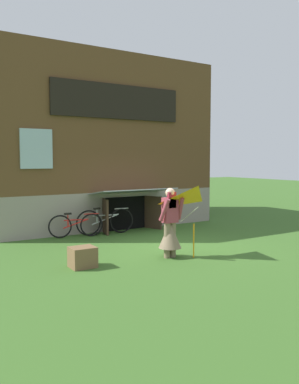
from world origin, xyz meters
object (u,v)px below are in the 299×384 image
Objects in this scene: kite at (198,205)px; bicycle_silver at (105,221)px; bicycle_red at (76,225)px; person at (170,228)px; wooden_crate at (83,257)px.

kite reaches higher than bicycle_silver.
bicycle_red is (-1.26, 3.98, -0.90)m from kite.
bicycle_silver is at bearing 104.73° from person.
kite is 2.95× the size of wooden_crate.
wooden_crate is at bearing 160.14° from kite.
person is 3.53m from bicycle_red.
wooden_crate is (-2.02, 0.27, -0.46)m from person.
bicycle_red reaches higher than wooden_crate.
bicycle_red is at bearing 119.89° from person.
wooden_crate is (-2.02, -3.10, -0.18)m from bicycle_silver.
bicycle_red is at bearing 70.56° from wooden_crate.
bicycle_silver reaches higher than bicycle_red.
kite reaches higher than bicycle_red.
person is at bearing 120.26° from kite.
bicycle_red is at bearing -174.25° from bicycle_silver.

